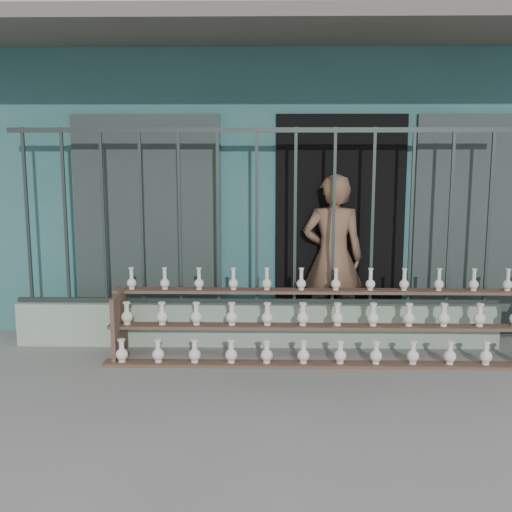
{
  "coord_description": "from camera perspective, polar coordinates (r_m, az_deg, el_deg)",
  "views": [
    {
      "loc": [
        0.12,
        -5.18,
        2.07
      ],
      "look_at": [
        0.0,
        1.0,
        1.0
      ],
      "focal_mm": 45.0,
      "sensor_mm": 36.0,
      "label": 1
    }
  ],
  "objects": [
    {
      "name": "ground",
      "position": [
        5.58,
        -0.21,
        -11.95
      ],
      "size": [
        60.0,
        60.0,
        0.0
      ],
      "primitive_type": "plane",
      "color": "slate"
    },
    {
      "name": "workshop_building",
      "position": [
        9.43,
        0.42,
        7.07
      ],
      "size": [
        7.4,
        6.6,
        3.21
      ],
      "color": "#2C5C5D",
      "rests_on": "ground"
    },
    {
      "name": "parapet_wall",
      "position": [
        6.74,
        0.05,
        -6.07
      ],
      "size": [
        5.0,
        0.2,
        0.45
      ],
      "primitive_type": "cube",
      "color": "#8CA38C",
      "rests_on": "ground"
    },
    {
      "name": "security_fence",
      "position": [
        6.52,
        0.05,
        3.47
      ],
      "size": [
        5.0,
        0.04,
        1.8
      ],
      "color": "#283330",
      "rests_on": "parapet_wall"
    },
    {
      "name": "shelf_rack",
      "position": [
        6.34,
        7.28,
        -5.89
      ],
      "size": [
        4.5,
        0.68,
        0.85
      ],
      "color": "brown",
      "rests_on": "ground"
    },
    {
      "name": "elderly_woman",
      "position": [
        6.91,
        6.85,
        -0.11
      ],
      "size": [
        0.67,
        0.46,
        1.78
      ],
      "primitive_type": "imported",
      "rotation": [
        0.0,
        0.0,
        3.09
      ],
      "color": "brown",
      "rests_on": "ground"
    }
  ]
}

